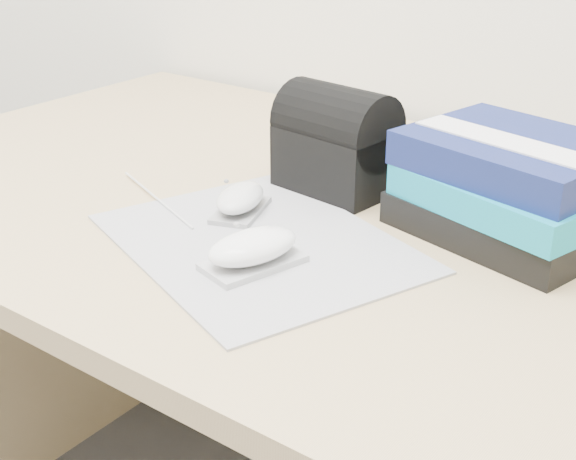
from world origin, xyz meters
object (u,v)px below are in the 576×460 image
Objects in this scene: pouch at (337,141)px; desk at (413,367)px; mouse_front at (253,249)px; book_stack at (513,187)px; mouse_rear at (240,200)px.

desk is at bearing 2.76° from pouch.
desk is 10.22× the size of pouch.
book_stack is at bearing 54.18° from mouse_front.
pouch reaches higher than book_stack.
mouse_front is at bearing -44.81° from mouse_rear.
book_stack is (0.29, 0.15, 0.04)m from mouse_rear.
desk is 0.33m from pouch.
mouse_front is at bearing -76.91° from pouch.
mouse_front is (0.10, -0.10, 0.00)m from mouse_rear.
mouse_rear is 0.15m from mouse_front.
pouch reaches higher than mouse_rear.
mouse_front is (-0.07, -0.25, 0.26)m from desk.
desk is at bearing 39.76° from mouse_rear.
desk is at bearing -179.37° from book_stack.
mouse_rear is at bearing -140.24° from desk.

